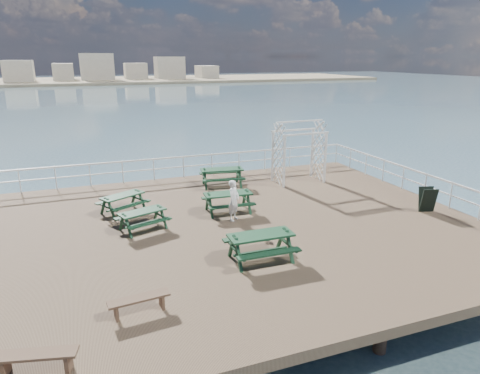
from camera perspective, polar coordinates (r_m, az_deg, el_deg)
name	(u,v)px	position (r m, az deg, el deg)	size (l,w,h in m)	color
ground	(228,229)	(15.44, -1.57, -5.69)	(18.00, 14.00, 0.30)	brown
sea_backdrop	(131,77)	(148.68, -14.28, 14.07)	(300.00, 300.00, 9.20)	#405E6C
railing	(206,183)	(17.39, -4.57, 0.48)	(17.77, 13.76, 1.10)	white
picnic_table_a	(123,200)	(17.11, -15.37, -1.63)	(2.09, 1.96, 0.81)	#153B24
picnic_table_b	(228,198)	(16.52, -1.61, -1.50)	(1.90, 1.56, 0.88)	#153B24
picnic_table_c	(222,173)	(19.86, -2.44, 1.81)	(2.16, 1.84, 0.95)	#153B24
picnic_table_d	(143,216)	(15.26, -12.87, -3.78)	(1.93, 1.74, 0.78)	#153B24
picnic_table_e	(261,241)	(12.70, 2.79, -7.21)	(1.94, 1.57, 0.94)	#153B24
flat_bench_near	(139,301)	(10.64, -13.31, -14.61)	(1.47, 0.48, 0.41)	brown
flat_bench_far	(36,358)	(9.55, -25.53, -19.88)	(1.57, 0.71, 0.44)	brown
trellis_arbor	(299,155)	(20.59, 7.85, 4.24)	(2.41, 1.33, 2.96)	white
sandwich_board	(427,200)	(18.11, 23.70, -1.58)	(0.70, 0.59, 0.99)	black
person	(234,200)	(15.66, -0.83, -1.79)	(0.55, 0.36, 1.52)	white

